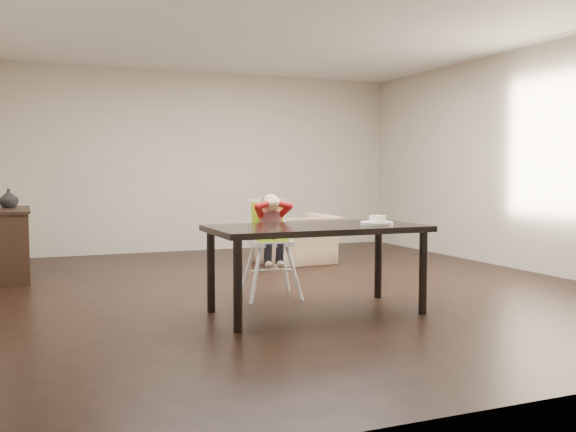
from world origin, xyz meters
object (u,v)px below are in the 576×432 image
dining_table (317,235)px  armchair (296,231)px  high_chair (270,225)px  sideboard (10,244)px

dining_table → armchair: armchair is taller
dining_table → armchair: 2.95m
armchair → dining_table: bearing=66.3°
high_chair → sideboard: (-2.32, 2.09, -0.30)m
high_chair → armchair: bearing=68.0°
dining_table → high_chair: 0.82m
high_chair → armchair: 2.27m
high_chair → dining_table: bearing=-74.5°
high_chair → sideboard: size_ratio=0.78×
high_chair → sideboard: bearing=145.4°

